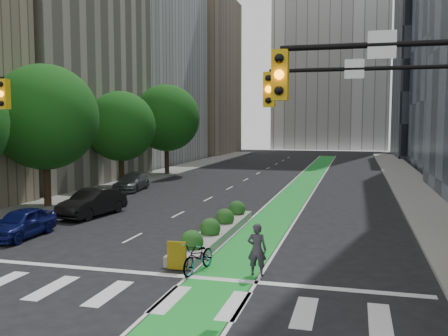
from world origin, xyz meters
The scene contains 18 objects.
ground centered at (0.00, 0.00, 0.00)m, with size 160.00×160.00×0.00m, color black.
sidewalk_left centered at (-11.80, 25.00, 0.07)m, with size 3.60×90.00×0.15m, color gray.
sidewalk_right centered at (11.80, 25.00, 0.07)m, with size 3.60×90.00×0.15m, color gray.
bike_lane_paint centered at (3.00, 30.00, 0.01)m, with size 2.20×70.00×0.01m, color green.
building_beige centered at (-20.00, 24.00, 15.00)m, with size 14.00×18.00×30.00m, color #B7AD99.
building_tan_far centered at (-20.00, 66.00, 13.00)m, with size 14.00×16.00×26.00m, color tan.
building_dark_end centered at (20.00, 68.00, 14.00)m, with size 14.00×18.00×28.00m, color black.
tree_mid centered at (-11.00, 12.00, 5.57)m, with size 6.40×6.40×8.78m.
tree_midfar centered at (-11.00, 22.00, 4.95)m, with size 5.60×5.60×7.76m.
tree_far centered at (-11.00, 32.00, 5.69)m, with size 6.60×6.60×9.00m.
signal_right centered at (8.67, 0.47, 4.80)m, with size 5.82×0.51×7.20m.
signal_far_right centered at (8.98, -4.03, 4.75)m, with size 4.82×0.51×7.20m.
median_planter centered at (1.20, 7.04, 0.37)m, with size 1.20×10.26×1.10m.
bicycle centered at (2.00, 1.85, 0.54)m, with size 0.72×2.07×1.09m, color gray.
cyclist centered at (4.07, 1.95, 0.92)m, with size 0.67×0.44×1.83m, color #35313A.
parked_car_left_near centered at (-7.46, 4.78, 0.67)m, with size 1.59×3.96×1.35m, color #0D1352.
parked_car_left_mid centered at (-7.00, 10.34, 0.76)m, with size 1.61×4.62×1.52m, color black.
parked_car_left_far centered at (-9.50, 20.68, 0.65)m, with size 1.83×4.51×1.31m, color #4E5153.
Camera 1 is at (7.28, -14.54, 5.27)m, focal length 40.00 mm.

